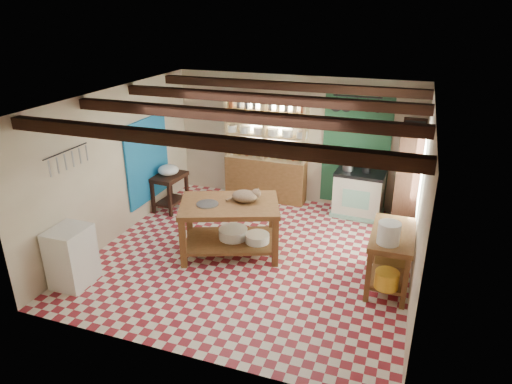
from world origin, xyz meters
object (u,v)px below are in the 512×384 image
(white_cabinet, at_px, (72,257))
(cat, at_px, (245,196))
(work_table, at_px, (230,228))
(prep_table, at_px, (170,192))
(right_counter, at_px, (390,259))
(stove, at_px, (359,194))

(white_cabinet, xyz_separation_m, cat, (2.05, 1.77, 0.54))
(work_table, relative_size, prep_table, 2.16)
(prep_table, distance_m, cat, 2.38)
(right_counter, relative_size, cat, 2.81)
(work_table, relative_size, stove, 1.71)
(prep_table, bearing_deg, cat, -24.24)
(work_table, relative_size, right_counter, 1.32)
(work_table, bearing_deg, prep_table, 125.02)
(stove, bearing_deg, right_counter, -68.36)
(prep_table, bearing_deg, stove, 18.89)
(white_cabinet, relative_size, right_counter, 0.75)
(right_counter, bearing_deg, white_cabinet, -160.40)
(stove, distance_m, prep_table, 3.75)
(work_table, distance_m, prep_table, 2.18)
(work_table, bearing_deg, stove, 29.43)
(right_counter, distance_m, cat, 2.43)
(work_table, xyz_separation_m, stove, (1.81, 2.19, 0.00))
(stove, bearing_deg, work_table, -126.32)
(cat, bearing_deg, prep_table, 120.85)
(stove, height_order, prep_table, stove)
(prep_table, relative_size, right_counter, 0.61)
(stove, xyz_separation_m, cat, (-1.59, -2.05, 0.54))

